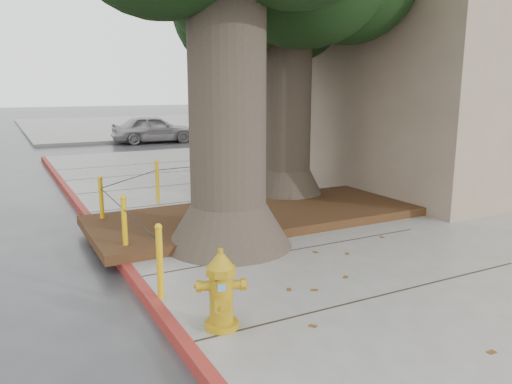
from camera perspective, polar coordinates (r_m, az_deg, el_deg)
ground at (r=6.23m, az=10.27°, el=-13.74°), size 140.00×140.00×0.00m
sidewalk_main at (r=12.04m, az=25.77°, el=-1.78°), size 16.00×26.00×0.15m
sidewalk_far at (r=35.78m, az=-12.28°, el=7.48°), size 16.00×20.00×0.15m
curb_red at (r=7.52m, az=-14.44°, el=-8.73°), size 0.14×26.00×0.16m
planter_bed at (r=9.71m, az=0.38°, el=-2.69°), size 6.40×2.60×0.16m
building_corner at (r=18.82m, az=19.57°, el=18.35°), size 12.00×13.00×10.00m
building_side_white at (r=36.17m, az=5.20°, el=14.76°), size 10.00×10.00×9.00m
building_side_grey at (r=44.57m, az=7.64°, el=16.10°), size 12.00×14.00×12.00m
bollard_ring at (r=9.38m, az=-10.58°, el=-0.69°), size 3.79×5.39×0.95m
fire_hydrant at (r=5.37m, az=-4.00°, el=-11.12°), size 0.48×0.48×0.89m
car_silver at (r=25.01m, az=-11.64°, el=7.09°), size 4.07×1.86×1.35m
car_red at (r=28.96m, az=5.70°, el=7.84°), size 3.98×1.57×1.29m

